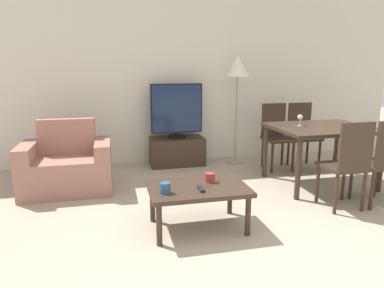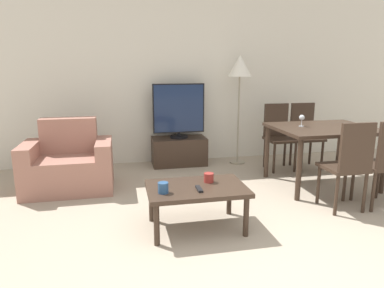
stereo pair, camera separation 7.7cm
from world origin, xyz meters
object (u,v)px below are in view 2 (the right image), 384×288
at_px(wine_glass_left, 302,118).
at_px(floor_lamp, 240,70).
at_px(cup_white_near, 163,188).
at_px(coffee_table, 197,192).
at_px(remote_primary, 199,189).
at_px(dining_chair_far_left, 278,133).
at_px(dining_chair_near, 349,162).
at_px(armchair, 69,165).
at_px(dining_table, 323,134).
at_px(dining_chair_far, 305,132).
at_px(tv_stand, 179,151).
at_px(tv, 179,111).
at_px(cup_colored_far, 209,178).

bearing_deg(wine_glass_left, floor_lamp, 111.79).
xyz_separation_m(floor_lamp, cup_white_near, (-1.43, -2.15, -0.97)).
xyz_separation_m(coffee_table, remote_primary, (0.00, -0.09, 0.06)).
distance_m(coffee_table, dining_chair_far_left, 2.31).
bearing_deg(remote_primary, dining_chair_near, 5.61).
bearing_deg(cup_white_near, coffee_table, 17.83).
height_order(armchair, coffee_table, armchair).
xyz_separation_m(armchair, wine_glass_left, (2.85, -0.40, 0.55)).
xyz_separation_m(dining_table, dining_chair_far, (0.21, 0.80, -0.14)).
bearing_deg(remote_primary, dining_chair_far, 40.99).
relative_size(tv_stand, coffee_table, 0.91).
bearing_deg(armchair, remote_primary, -48.04).
height_order(tv, coffee_table, tv).
relative_size(dining_table, dining_chair_far, 1.28).
bearing_deg(armchair, tv_stand, 27.98).
bearing_deg(dining_chair_far_left, dining_table, -75.15).
bearing_deg(dining_chair_far, dining_chair_near, -104.85).
bearing_deg(dining_chair_far, wine_glass_left, -123.53).
bearing_deg(coffee_table, dining_table, 25.46).
distance_m(dining_chair_far_left, floor_lamp, 1.09).
height_order(dining_chair_far, cup_white_near, dining_chair_far).
xyz_separation_m(dining_chair_far, remote_primary, (-2.02, -1.76, -0.11)).
bearing_deg(cup_colored_far, floor_lamp, 63.43).
distance_m(coffee_table, dining_chair_far, 2.63).
bearing_deg(tv, cup_white_near, -103.15).
xyz_separation_m(dining_table, floor_lamp, (-0.70, 1.18, 0.76)).
relative_size(coffee_table, cup_colored_far, 9.74).
distance_m(tv_stand, dining_chair_near, 2.52).
height_order(coffee_table, dining_chair_near, dining_chair_near).
bearing_deg(dining_chair_far_left, remote_primary, -132.28).
xyz_separation_m(dining_chair_near, wine_glass_left, (-0.05, 0.89, 0.32)).
bearing_deg(wine_glass_left, tv_stand, 138.45).
relative_size(dining_chair_far, dining_chair_far_left, 1.00).
relative_size(armchair, cup_colored_far, 11.18).
height_order(floor_lamp, wine_glass_left, floor_lamp).
xyz_separation_m(armchair, dining_table, (3.11, -0.48, 0.36)).
bearing_deg(dining_chair_near, armchair, 156.08).
bearing_deg(floor_lamp, armchair, -163.84).
distance_m(coffee_table, cup_colored_far, 0.19).
height_order(dining_table, remote_primary, dining_table).
relative_size(tv_stand, dining_chair_far, 0.86).
bearing_deg(dining_chair_far_left, cup_colored_far, -132.95).
relative_size(dining_table, dining_chair_far_left, 1.28).
distance_m(tv_stand, remote_primary, 2.26).
relative_size(floor_lamp, cup_white_near, 17.43).
distance_m(dining_table, cup_white_near, 2.35).
relative_size(armchair, tv, 1.27).
bearing_deg(dining_table, dining_chair_near, -104.85).
distance_m(coffee_table, wine_glass_left, 1.88).
xyz_separation_m(coffee_table, floor_lamp, (1.11, 2.04, 1.07)).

